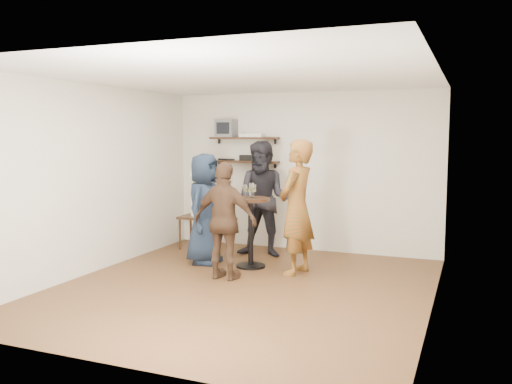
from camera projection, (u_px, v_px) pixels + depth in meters
room at (243, 184)px, 6.62m from camera, size 4.58×5.08×2.68m
shelf_upper at (244, 138)px, 9.13m from camera, size 1.20×0.25×0.04m
shelf_lower at (244, 162)px, 9.17m from camera, size 1.20×0.25×0.04m
crt_monitor at (227, 128)px, 9.23m from camera, size 0.32×0.30×0.30m
dvd_deck at (253, 135)px, 9.06m from camera, size 0.40×0.24×0.06m
radio at (246, 158)px, 9.15m from camera, size 0.22×0.10×0.10m
power_strip at (226, 159)px, 9.34m from camera, size 0.30×0.05×0.03m
side_table at (195, 221)px, 9.07m from camera, size 0.48×0.48×0.55m
vase_lilies at (195, 199)px, 9.03m from camera, size 0.19×0.19×0.89m
drinks_table at (251, 223)px, 7.77m from camera, size 0.55×0.55×1.01m
wine_glass_fl at (245, 189)px, 7.70m from camera, size 0.06×0.06×0.19m
wine_glass_fr at (254, 189)px, 7.65m from camera, size 0.07×0.07×0.20m
wine_glass_bl at (251, 188)px, 7.77m from camera, size 0.07×0.07×0.21m
wine_glass_br at (253, 189)px, 7.71m from camera, size 0.06×0.06×0.19m
person_plaid at (297, 207)px, 7.36m from camera, size 0.54×0.73×1.84m
person_dark at (264, 199)px, 8.44m from camera, size 0.95×0.78×1.81m
person_navy at (204, 209)px, 8.00m from camera, size 0.54×0.81×1.64m
person_brown at (225, 221)px, 7.10m from camera, size 0.94×0.45×1.55m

